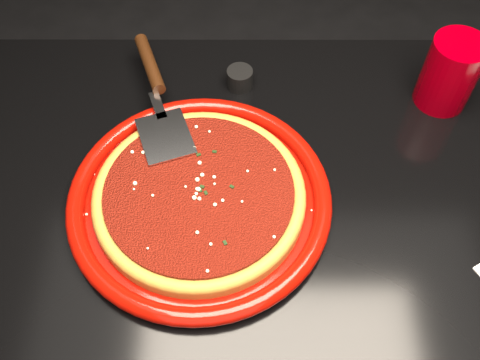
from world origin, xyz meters
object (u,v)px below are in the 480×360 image
pizza_server (158,95)px  cup (450,73)px  table (302,314)px  plate (200,199)px  ramekin (240,78)px

pizza_server → cup: cup is taller
table → plate: bearing=170.4°
cup → pizza_server: bearing=-175.6°
pizza_server → cup: bearing=-15.1°
plate → table: bearing=-9.6°
ramekin → plate: bearing=-103.5°
plate → ramekin: (0.06, 0.25, 0.00)m
cup → table: bearing=-131.3°
table → plate: 0.43m
table → pizza_server: (-0.26, 0.21, 0.42)m
table → cup: 0.55m
cup → ramekin: size_ratio=2.74×
pizza_server → cup: 0.48m
table → ramekin: 0.50m
pizza_server → ramekin: bearing=8.1°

